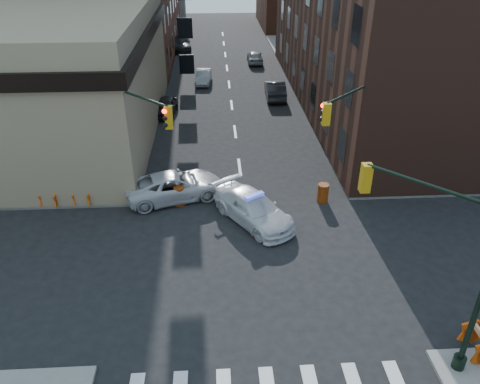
{
  "coord_description": "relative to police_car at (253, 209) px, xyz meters",
  "views": [
    {
      "loc": [
        -1.56,
        -17.08,
        13.81
      ],
      "look_at": [
        -0.38,
        2.99,
        2.2
      ],
      "focal_mm": 35.0,
      "sensor_mm": 36.0,
      "label": 1
    }
  ],
  "objects": [
    {
      "name": "ground",
      "position": [
        -0.36,
        -3.68,
        -0.76
      ],
      "size": [
        140.0,
        140.0,
        0.0
      ],
      "primitive_type": "plane",
      "color": "black",
      "rests_on": "ground"
    },
    {
      "name": "sidewalk_nw",
      "position": [
        -23.36,
        29.07,
        -0.69
      ],
      "size": [
        34.0,
        54.5,
        0.15
      ],
      "primitive_type": "cube",
      "color": "gray",
      "rests_on": "ground"
    },
    {
      "name": "sidewalk_ne",
      "position": [
        22.64,
        29.07,
        -0.69
      ],
      "size": [
        34.0,
        54.5,
        0.15
      ],
      "primitive_type": "cube",
      "color": "gray",
      "rests_on": "ground"
    },
    {
      "name": "commercial_row_ne",
      "position": [
        12.64,
        18.82,
        6.24
      ],
      "size": [
        14.0,
        34.0,
        14.0
      ],
      "primitive_type": "cube",
      "color": "#46261C",
      "rests_on": "ground"
    },
    {
      "name": "signal_pole_se",
      "position": [
        5.67,
        -9.21,
        3.85
      ],
      "size": [
        5.4,
        5.27,
        8.0
      ],
      "rotation": [
        0.0,
        0.0,
        2.36
      ],
      "color": "black",
      "rests_on": "sidewalk_se"
    },
    {
      "name": "signal_pole_nw",
      "position": [
        -6.21,
        1.65,
        3.57
      ],
      "size": [
        3.58,
        3.67,
        8.0
      ],
      "rotation": [
        0.0,
        0.0,
        -0.79
      ],
      "color": "black",
      "rests_on": "sidewalk_nw"
    },
    {
      "name": "signal_pole_ne",
      "position": [
        5.47,
        1.67,
        3.57
      ],
      "size": [
        3.67,
        3.58,
        8.0
      ],
      "rotation": [
        0.0,
        0.0,
        -2.36
      ],
      "color": "black",
      "rests_on": "sidewalk_ne"
    },
    {
      "name": "tree_ne_near",
      "position": [
        7.14,
        22.32,
        2.72
      ],
      "size": [
        3.0,
        3.0,
        4.85
      ],
      "color": "black",
      "rests_on": "sidewalk_ne"
    },
    {
      "name": "tree_ne_far",
      "position": [
        7.14,
        30.32,
        2.72
      ],
      "size": [
        3.0,
        3.0,
        4.85
      ],
      "color": "black",
      "rests_on": "sidewalk_ne"
    },
    {
      "name": "police_car",
      "position": [
        0.0,
        0.0,
        0.0
      ],
      "size": [
        4.67,
        5.58,
        1.53
      ],
      "primitive_type": "imported",
      "rotation": [
        0.0,
        0.0,
        0.58
      ],
      "color": "silver",
      "rests_on": "ground"
    },
    {
      "name": "pickup",
      "position": [
        -4.28,
        2.7,
        0.01
      ],
      "size": [
        6.07,
        4.03,
        1.55
      ],
      "primitive_type": "imported",
      "rotation": [
        0.0,
        0.0,
        1.86
      ],
      "color": "silver",
      "rests_on": "ground"
    },
    {
      "name": "parked_car_wnear",
      "position": [
        -5.86,
        16.38,
        -0.09
      ],
      "size": [
        2.01,
        4.13,
        1.36
      ],
      "primitive_type": "imported",
      "rotation": [
        0.0,
        0.0,
        -0.11
      ],
      "color": "black",
      "rests_on": "ground"
    },
    {
      "name": "parked_car_wfar",
      "position": [
        -2.86,
        24.88,
        -0.11
      ],
      "size": [
        1.67,
        4.05,
        1.3
      ],
      "primitive_type": "imported",
      "rotation": [
        0.0,
        0.0,
        -0.07
      ],
      "color": "#93969B",
      "rests_on": "ground"
    },
    {
      "name": "parked_car_wdeep",
      "position": [
        -5.76,
        39.06,
        0.06
      ],
      "size": [
        2.85,
        5.9,
        1.65
      ],
      "primitive_type": "imported",
      "rotation": [
        0.0,
        0.0,
        0.1
      ],
      "color": "black",
      "rests_on": "ground"
    },
    {
      "name": "parked_car_enear",
      "position": [
        3.64,
        20.0,
        0.01
      ],
      "size": [
        1.81,
        4.78,
        1.56
      ],
      "primitive_type": "imported",
      "rotation": [
        0.0,
        0.0,
        3.11
      ],
      "color": "black",
      "rests_on": "ground"
    },
    {
      "name": "parked_car_efar",
      "position": [
        2.89,
        32.28,
        -0.06
      ],
      "size": [
        1.72,
        4.15,
        1.4
      ],
      "primitive_type": "imported",
      "rotation": [
        0.0,
        0.0,
        3.13
      ],
      "color": "gray",
      "rests_on": "ground"
    },
    {
      "name": "pedestrian_a",
      "position": [
        -9.49,
        4.07,
        0.26
      ],
      "size": [
        0.76,
        0.65,
        1.75
      ],
      "primitive_type": "imported",
      "rotation": [
        0.0,
        0.0,
        -0.43
      ],
      "color": "black",
      "rests_on": "sidewalk_nw"
    },
    {
      "name": "pedestrian_b",
      "position": [
        -10.72,
        2.32,
        0.27
      ],
      "size": [
        1.08,
        1.03,
        1.76
      ],
      "primitive_type": "imported",
      "rotation": [
        0.0,
        0.0,
        0.6
      ],
      "color": "black",
      "rests_on": "sidewalk_nw"
    },
    {
      "name": "pedestrian_c",
      "position": [
        -12.8,
        2.32,
        0.19
      ],
      "size": [
        1.01,
        0.68,
        1.6
      ],
      "primitive_type": "imported",
      "rotation": [
        0.0,
        0.0,
        0.33
      ],
      "color": "black",
      "rests_on": "sidewalk_nw"
    },
    {
      "name": "barrel_road",
      "position": [
        4.1,
        1.76,
        -0.21
      ],
      "size": [
        0.7,
        0.7,
        1.1
      ],
      "primitive_type": "cylinder",
      "rotation": [
        0.0,
        0.0,
        -0.15
      ],
      "color": "#C15109",
      "rests_on": "ground"
    },
    {
      "name": "barrel_bank",
      "position": [
        -3.99,
        1.92,
        -0.21
      ],
      "size": [
        0.64,
        0.64,
        1.1
      ],
      "primitive_type": "cylinder",
      "rotation": [
        0.0,
        0.0,
        0.03
      ],
      "color": "#D24509",
      "rests_on": "ground"
    },
    {
      "name": "barricade_se_a",
      "position": [
        7.37,
        -9.38,
        -0.1
      ],
      "size": [
        0.69,
        1.36,
        1.02
      ],
      "primitive_type": null,
      "rotation": [
        0.0,
        0.0,
        1.57
      ],
      "color": "#C25009",
      "rests_on": "sidewalk_se"
    },
    {
      "name": "barricade_nw_a",
      "position": [
        -9.34,
        2.02,
        -0.2
      ],
      "size": [
        1.14,
        0.65,
        0.82
      ],
      "primitive_type": null,
      "rotation": [
        0.0,
        0.0,
        -0.09
      ],
      "color": "orange",
      "rests_on": "sidewalk_nw"
    },
    {
      "name": "barricade_nw_b",
      "position": [
        -11.14,
        2.02,
        -0.2
      ],
      "size": [
        1.17,
        0.71,
        0.83
      ],
      "primitive_type": null,
      "rotation": [
        0.0,
        0.0,
        -0.15
      ],
      "color": "#D24A09",
      "rests_on": "sidewalk_nw"
    }
  ]
}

